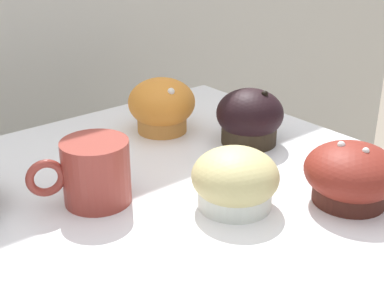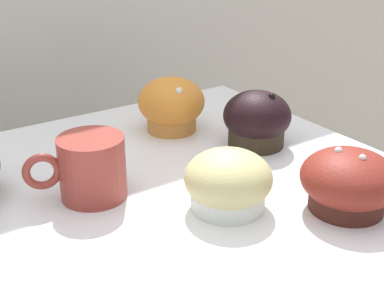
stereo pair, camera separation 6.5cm
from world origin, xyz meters
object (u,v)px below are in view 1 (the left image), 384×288
at_px(muffin_front_center, 235,181).
at_px(coffee_cup, 94,171).
at_px(muffin_back_left, 250,118).
at_px(muffin_front_left, 351,175).
at_px(muffin_front_right, 162,106).

relative_size(muffin_front_center, coffee_cup, 0.86).
height_order(muffin_back_left, muffin_front_left, muffin_back_left).
height_order(muffin_front_left, coffee_cup, coffee_cup).
xyz_separation_m(muffin_front_left, coffee_cup, (-0.25, 0.20, 0.01)).
bearing_deg(muffin_front_left, muffin_back_left, 80.62).
distance_m(muffin_front_left, muffin_front_right, 0.34).
bearing_deg(coffee_cup, muffin_front_right, 33.90).
height_order(muffin_front_left, muffin_front_right, muffin_front_right).
bearing_deg(muffin_front_left, muffin_front_right, 96.97).
bearing_deg(coffee_cup, muffin_front_center, -42.86).
height_order(muffin_front_center, coffee_cup, coffee_cup).
relative_size(muffin_back_left, muffin_front_left, 0.89).
bearing_deg(muffin_front_center, muffin_front_right, 73.20).
distance_m(muffin_back_left, coffee_cup, 0.28).
bearing_deg(muffin_front_right, muffin_back_left, -58.76).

